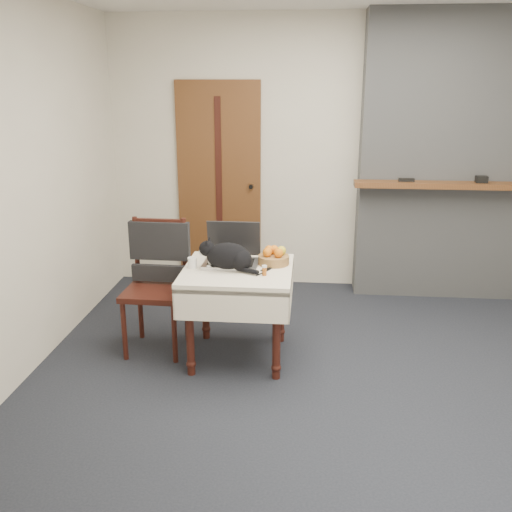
{
  "coord_description": "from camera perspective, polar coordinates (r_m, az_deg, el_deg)",
  "views": [
    {
      "loc": [
        -0.32,
        -3.56,
        1.99
      ],
      "look_at": [
        -0.67,
        0.25,
        0.81
      ],
      "focal_mm": 40.0,
      "sensor_mm": 36.0,
      "label": 1
    }
  ],
  "objects": [
    {
      "name": "side_table",
      "position": [
        4.13,
        -1.82,
        -2.72
      ],
      "size": [
        0.78,
        0.78,
        0.7
      ],
      "color": "black",
      "rests_on": "ground"
    },
    {
      "name": "cream_jar",
      "position": [
        4.12,
        -6.38,
        -0.66
      ],
      "size": [
        0.07,
        0.07,
        0.08
      ],
      "primitive_type": "cylinder",
      "color": "white",
      "rests_on": "side_table"
    },
    {
      "name": "chimney",
      "position": [
        5.58,
        18.14,
        9.18
      ],
      "size": [
        1.62,
        0.48,
        2.6
      ],
      "color": "gray",
      "rests_on": "ground"
    },
    {
      "name": "chair",
      "position": [
        4.39,
        -9.79,
        -1.06
      ],
      "size": [
        0.47,
        0.46,
        1.0
      ],
      "rotation": [
        0.0,
        0.0,
        -0.03
      ],
      "color": "black",
      "rests_on": "ground"
    },
    {
      "name": "door",
      "position": [
        5.69,
        -3.69,
        7.08
      ],
      "size": [
        0.82,
        0.1,
        2.0
      ],
      "color": "brown",
      "rests_on": "ground"
    },
    {
      "name": "laptop",
      "position": [
        4.2,
        -2.4,
        0.31
      ],
      "size": [
        0.4,
        0.34,
        0.29
      ],
      "rotation": [
        0.0,
        0.0,
        -0.0
      ],
      "color": "#B7B7BC",
      "rests_on": "side_table"
    },
    {
      "name": "fruit_basket",
      "position": [
        4.18,
        1.79,
        -0.11
      ],
      "size": [
        0.23,
        0.23,
        0.13
      ],
      "color": "olive",
      "rests_on": "side_table"
    },
    {
      "name": "cat",
      "position": [
        4.04,
        -2.72,
        -0.06
      ],
      "size": [
        0.45,
        0.24,
        0.22
      ],
      "rotation": [
        0.0,
        0.0,
        -0.12
      ],
      "color": "black",
      "rests_on": "side_table"
    },
    {
      "name": "pill_bottle",
      "position": [
        3.93,
        0.85,
        -1.43
      ],
      "size": [
        0.03,
        0.03,
        0.07
      ],
      "color": "#9B4C13",
      "rests_on": "side_table"
    },
    {
      "name": "room_shell",
      "position": [
        4.04,
        10.14,
        13.67
      ],
      "size": [
        4.52,
        4.01,
        2.61
      ],
      "color": "beige",
      "rests_on": "ground"
    },
    {
      "name": "ground",
      "position": [
        4.09,
        9.33,
        -12.24
      ],
      "size": [
        4.5,
        4.5,
        0.0
      ],
      "primitive_type": "plane",
      "color": "black",
      "rests_on": "ground"
    },
    {
      "name": "desk_clutter",
      "position": [
        4.07,
        1.32,
        -1.26
      ],
      "size": [
        0.12,
        0.12,
        0.01
      ],
      "primitive_type": "cube",
      "rotation": [
        0.0,
        0.0,
        0.79
      ],
      "color": "black",
      "rests_on": "side_table"
    }
  ]
}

